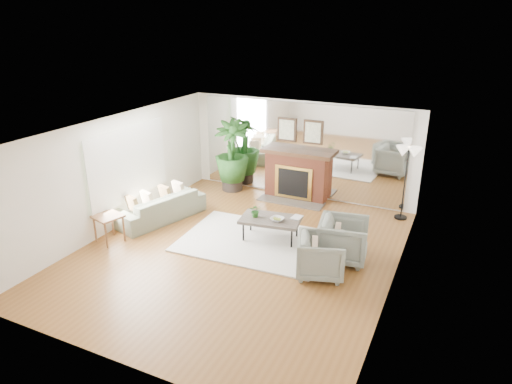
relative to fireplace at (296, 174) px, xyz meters
The scene contains 18 objects.
ground 3.33m from the fireplace, 90.00° to the right, with size 7.00×7.00×0.00m, color brown.
wall_left 4.46m from the fireplace, 132.54° to the right, with size 0.02×7.00×2.50m, color white.
wall_right 4.46m from the fireplace, 47.46° to the right, with size 0.02×7.00×2.50m, color white.
wall_back 0.63m from the fireplace, 90.00° to the left, with size 6.00×0.02×2.50m, color white.
mirror_panel 0.63m from the fireplace, 90.00° to the left, with size 5.40×0.04×2.40m, color silver.
window_panel 4.17m from the fireplace, 135.99° to the right, with size 0.04×2.40×1.50m, color #B2E09E.
fireplace is the anchor object (origin of this frame).
area_rug 2.80m from the fireplace, 87.91° to the right, with size 3.01×2.15×0.03m, color silver.
coffee_table 2.52m from the fireplace, 81.63° to the right, with size 1.33×0.90×0.50m.
sofa 3.54m from the fireplace, 132.45° to the right, with size 2.13×0.83×0.62m, color slate.
armchair_back 3.32m from the fireplace, 53.47° to the right, with size 0.90×0.92×0.84m, color gray.
armchair_front 3.83m from the fireplace, 62.62° to the right, with size 0.83×0.85×0.78m, color gray.
side_table 4.79m from the fireplace, 123.57° to the right, with size 0.64×0.64×0.60m.
potted_ficus 1.82m from the fireplace, behind, with size 1.19×1.19×1.91m.
floor_lamp 2.83m from the fireplace, ahead, with size 0.56×0.31×1.74m.
tabletop_plant 2.55m from the fireplace, 88.86° to the right, with size 0.25×0.22×0.28m, color #2A6324.
fruit_bowl 2.60m from the fireplace, 78.08° to the right, with size 0.27×0.27×0.07m, color brown.
book 2.35m from the fireplace, 71.21° to the right, with size 0.20×0.27×0.02m, color brown.
Camera 1 is at (3.79, -7.22, 4.43)m, focal length 32.00 mm.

